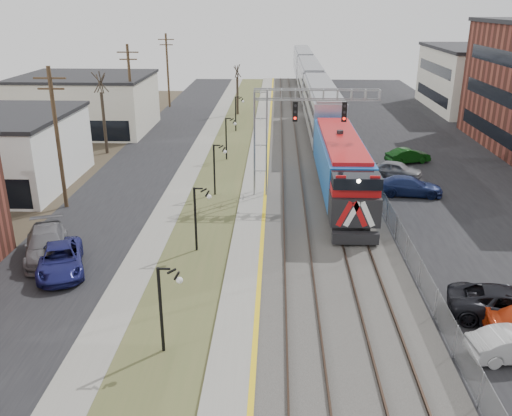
{
  "coord_description": "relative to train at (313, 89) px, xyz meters",
  "views": [
    {
      "loc": [
        0.68,
        -11.22,
        13.95
      ],
      "look_at": [
        -0.47,
        18.53,
        2.6
      ],
      "focal_mm": 38.0,
      "sensor_mm": 36.0,
      "label": 1
    }
  ],
  "objects": [
    {
      "name": "parking_lot",
      "position": [
        10.5,
        -28.11,
        -2.9
      ],
      "size": [
        16.0,
        120.0,
        0.04
      ],
      "primitive_type": "cube",
      "color": "black",
      "rests_on": "ground"
    },
    {
      "name": "street_west",
      "position": [
        -17.0,
        -28.11,
        -2.9
      ],
      "size": [
        7.0,
        120.0,
        0.04
      ],
      "primitive_type": "cube",
      "color": "black",
      "rests_on": "ground"
    },
    {
      "name": "track_near",
      "position": [
        -3.5,
        -28.11,
        -2.64
      ],
      "size": [
        1.58,
        120.0,
        0.15
      ],
      "color": "#2D2119",
      "rests_on": "ballast_bed"
    },
    {
      "name": "bare_trees",
      "position": [
        -18.16,
        -24.2,
        -0.22
      ],
      "size": [
        12.3,
        42.3,
        5.95
      ],
      "color": "#382D23",
      "rests_on": "ground"
    },
    {
      "name": "lampposts",
      "position": [
        -9.5,
        -44.83,
        -0.92
      ],
      "size": [
        0.14,
        62.14,
        4.0
      ],
      "color": "black",
      "rests_on": "ground"
    },
    {
      "name": "sidewalk",
      "position": [
        -12.5,
        -28.11,
        -2.88
      ],
      "size": [
        2.0,
        120.0,
        0.08
      ],
      "primitive_type": "cube",
      "color": "gray",
      "rests_on": "ground"
    },
    {
      "name": "car_lot_d",
      "position": [
        5.41,
        -34.58,
        -2.2
      ],
      "size": [
        5.18,
        2.56,
        1.45
      ],
      "primitive_type": "imported",
      "rotation": [
        0.0,
        0.0,
        1.46
      ],
      "color": "navy",
      "rests_on": "ground"
    },
    {
      "name": "car_lot_c",
      "position": [
        6.12,
        -52.06,
        -2.15
      ],
      "size": [
        5.93,
        3.57,
        1.54
      ],
      "primitive_type": "imported",
      "rotation": [
        0.0,
        0.0,
        1.38
      ],
      "color": "black",
      "rests_on": "ground"
    },
    {
      "name": "platform",
      "position": [
        -6.5,
        -28.11,
        -2.8
      ],
      "size": [
        2.0,
        120.0,
        0.24
      ],
      "primitive_type": "cube",
      "color": "gray",
      "rests_on": "ground"
    },
    {
      "name": "grass_median",
      "position": [
        -9.5,
        -28.11,
        -2.89
      ],
      "size": [
        4.0,
        120.0,
        0.06
      ],
      "primitive_type": "cube",
      "color": "#4A532C",
      "rests_on": "ground"
    },
    {
      "name": "car_lot_f",
      "position": [
        7.3,
        -25.61,
        -2.25
      ],
      "size": [
        4.33,
        2.68,
        1.35
      ],
      "primitive_type": "imported",
      "rotation": [
        0.0,
        0.0,
        1.9
      ],
      "color": "#0A360B",
      "rests_on": "ground"
    },
    {
      "name": "ballast_bed",
      "position": [
        -1.5,
        -28.11,
        -2.82
      ],
      "size": [
        8.0,
        120.0,
        0.2
      ],
      "primitive_type": "cube",
      "color": "#595651",
      "rests_on": "ground"
    },
    {
      "name": "car_street_b",
      "position": [
        -18.05,
        -46.34,
        -2.11
      ],
      "size": [
        4.05,
        6.04,
        1.62
      ],
      "primitive_type": "imported",
      "rotation": [
        0.0,
        0.0,
        0.35
      ],
      "color": "slate",
      "rests_on": "ground"
    },
    {
      "name": "car_street_a",
      "position": [
        -16.58,
        -48.08,
        -2.2
      ],
      "size": [
        4.02,
        5.69,
        1.44
      ],
      "primitive_type": "imported",
      "rotation": [
        0.0,
        0.0,
        0.35
      ],
      "color": "navy",
      "rests_on": "ground"
    },
    {
      "name": "car_lot_e",
      "position": [
        5.35,
        -30.18,
        -2.21
      ],
      "size": [
        4.49,
        3.14,
        1.42
      ],
      "primitive_type": "imported",
      "rotation": [
        0.0,
        0.0,
        1.18
      ],
      "color": "gray",
      "rests_on": "ground"
    },
    {
      "name": "fence",
      "position": [
        2.7,
        -28.11,
        -2.12
      ],
      "size": [
        0.04,
        120.0,
        1.6
      ],
      "primitive_type": "cube",
      "color": "gray",
      "rests_on": "ground"
    },
    {
      "name": "track_far",
      "position": [
        -0.0,
        -28.11,
        -2.64
      ],
      "size": [
        1.58,
        120.0,
        0.15
      ],
      "color": "#2D2119",
      "rests_on": "ballast_bed"
    },
    {
      "name": "signal_gantry",
      "position": [
        -4.28,
        -35.12,
        2.67
      ],
      "size": [
        9.0,
        1.07,
        8.15
      ],
      "color": "gray",
      "rests_on": "ground"
    },
    {
      "name": "utility_poles",
      "position": [
        -20.0,
        -38.11,
        2.08
      ],
      "size": [
        0.28,
        80.28,
        10.0
      ],
      "color": "#4C3823",
      "rests_on": "ground"
    },
    {
      "name": "platform_edge",
      "position": [
        -5.62,
        -28.11,
        -2.67
      ],
      "size": [
        0.24,
        120.0,
        0.01
      ],
      "primitive_type": "cube",
      "color": "gold",
      "rests_on": "platform"
    },
    {
      "name": "train",
      "position": [
        0.0,
        0.0,
        0.0
      ],
      "size": [
        3.0,
        85.85,
        5.33
      ],
      "color": "#1452A2",
      "rests_on": "ground"
    }
  ]
}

